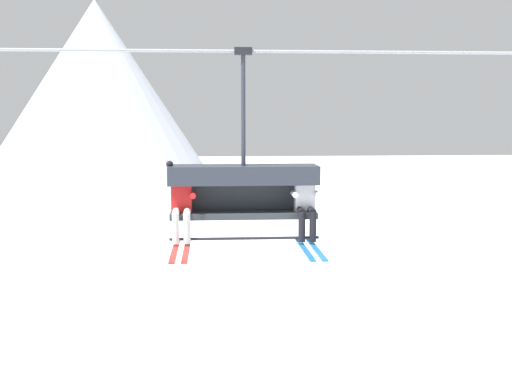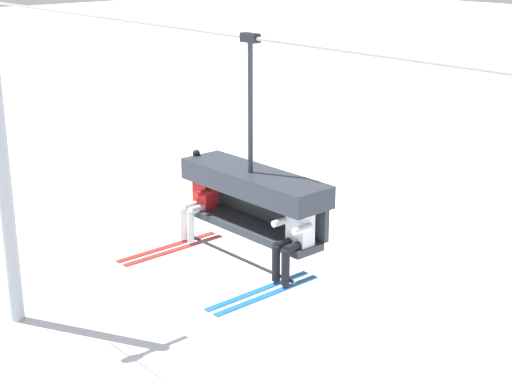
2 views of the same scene
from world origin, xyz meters
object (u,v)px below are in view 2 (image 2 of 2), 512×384
(lift_tower_near, at_px, (1,156))
(skier_white, at_px, (293,235))
(chairlift_chair, at_px, (255,191))
(skier_red, at_px, (198,197))

(lift_tower_near, distance_m, skier_white, 11.17)
(skier_white, bearing_deg, chairlift_chair, 167.47)
(lift_tower_near, height_order, skier_white, lift_tower_near)
(chairlift_chair, bearing_deg, lift_tower_near, 175.97)
(chairlift_chair, relative_size, skier_white, 1.78)
(chairlift_chair, xyz_separation_m, skier_white, (0.99, -0.22, -0.30))
(skier_red, xyz_separation_m, skier_white, (1.99, -0.01, -0.02))
(skier_white, bearing_deg, lift_tower_near, 175.19)
(lift_tower_near, xyz_separation_m, chairlift_chair, (10.05, -0.71, 1.69))
(skier_red, bearing_deg, skier_white, -0.20)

